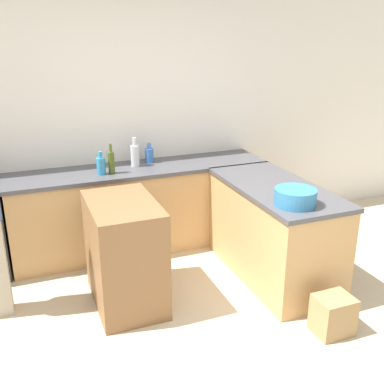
{
  "coord_description": "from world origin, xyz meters",
  "views": [
    {
      "loc": [
        -1.11,
        -2.26,
        2.17
      ],
      "look_at": [
        0.17,
        0.99,
        0.93
      ],
      "focal_mm": 42.0,
      "sensor_mm": 36.0,
      "label": 1
    }
  ],
  "objects_px": {
    "olive_oil_bottle": "(111,162)",
    "paper_bag": "(333,315)",
    "water_bottle_blue": "(149,155)",
    "dish_soap_bottle": "(101,165)",
    "island_table": "(125,253)",
    "vinegar_bottle_clear": "(135,155)",
    "mixing_bowl": "(295,197)"
  },
  "relations": [
    {
      "from": "olive_oil_bottle",
      "to": "paper_bag",
      "type": "relative_size",
      "value": 0.97
    },
    {
      "from": "water_bottle_blue",
      "to": "dish_soap_bottle",
      "type": "bearing_deg",
      "value": -156.94
    },
    {
      "from": "island_table",
      "to": "paper_bag",
      "type": "height_order",
      "value": "island_table"
    },
    {
      "from": "olive_oil_bottle",
      "to": "dish_soap_bottle",
      "type": "height_order",
      "value": "olive_oil_bottle"
    },
    {
      "from": "paper_bag",
      "to": "olive_oil_bottle",
      "type": "bearing_deg",
      "value": 123.94
    },
    {
      "from": "vinegar_bottle_clear",
      "to": "dish_soap_bottle",
      "type": "distance_m",
      "value": 0.41
    },
    {
      "from": "mixing_bowl",
      "to": "dish_soap_bottle",
      "type": "relative_size",
      "value": 1.48
    },
    {
      "from": "olive_oil_bottle",
      "to": "dish_soap_bottle",
      "type": "xyz_separation_m",
      "value": [
        -0.1,
        0.0,
        -0.03
      ]
    },
    {
      "from": "island_table",
      "to": "water_bottle_blue",
      "type": "distance_m",
      "value": 1.34
    },
    {
      "from": "dish_soap_bottle",
      "to": "water_bottle_blue",
      "type": "xyz_separation_m",
      "value": [
        0.55,
        0.23,
        -0.01
      ]
    },
    {
      "from": "vinegar_bottle_clear",
      "to": "water_bottle_blue",
      "type": "xyz_separation_m",
      "value": [
        0.17,
        0.08,
        -0.03
      ]
    },
    {
      "from": "olive_oil_bottle",
      "to": "paper_bag",
      "type": "distance_m",
      "value": 2.4
    },
    {
      "from": "olive_oil_bottle",
      "to": "water_bottle_blue",
      "type": "xyz_separation_m",
      "value": [
        0.45,
        0.24,
        -0.03
      ]
    },
    {
      "from": "mixing_bowl",
      "to": "olive_oil_bottle",
      "type": "height_order",
      "value": "olive_oil_bottle"
    },
    {
      "from": "vinegar_bottle_clear",
      "to": "paper_bag",
      "type": "relative_size",
      "value": 0.97
    },
    {
      "from": "paper_bag",
      "to": "water_bottle_blue",
      "type": "bearing_deg",
      "value": 110.96
    },
    {
      "from": "olive_oil_bottle",
      "to": "dish_soap_bottle",
      "type": "bearing_deg",
      "value": 178.23
    },
    {
      "from": "vinegar_bottle_clear",
      "to": "dish_soap_bottle",
      "type": "xyz_separation_m",
      "value": [
        -0.38,
        -0.16,
        -0.03
      ]
    },
    {
      "from": "mixing_bowl",
      "to": "dish_soap_bottle",
      "type": "distance_m",
      "value": 1.87
    },
    {
      "from": "island_table",
      "to": "vinegar_bottle_clear",
      "type": "distance_m",
      "value": 1.22
    },
    {
      "from": "island_table",
      "to": "vinegar_bottle_clear",
      "type": "bearing_deg",
      "value": 69.63
    },
    {
      "from": "olive_oil_bottle",
      "to": "water_bottle_blue",
      "type": "relative_size",
      "value": 1.42
    },
    {
      "from": "mixing_bowl",
      "to": "olive_oil_bottle",
      "type": "xyz_separation_m",
      "value": [
        -1.17,
        1.37,
        0.05
      ]
    },
    {
      "from": "water_bottle_blue",
      "to": "island_table",
      "type": "bearing_deg",
      "value": -116.62
    },
    {
      "from": "mixing_bowl",
      "to": "olive_oil_bottle",
      "type": "distance_m",
      "value": 1.81
    },
    {
      "from": "olive_oil_bottle",
      "to": "paper_bag",
      "type": "xyz_separation_m",
      "value": [
        1.25,
        -1.86,
        -0.85
      ]
    },
    {
      "from": "olive_oil_bottle",
      "to": "island_table",
      "type": "bearing_deg",
      "value": -96.86
    },
    {
      "from": "mixing_bowl",
      "to": "vinegar_bottle_clear",
      "type": "bearing_deg",
      "value": 120.23
    },
    {
      "from": "mixing_bowl",
      "to": "dish_soap_bottle",
      "type": "xyz_separation_m",
      "value": [
        -1.27,
        1.38,
        0.02
      ]
    },
    {
      "from": "mixing_bowl",
      "to": "island_table",
      "type": "bearing_deg",
      "value": 158.31
    },
    {
      "from": "dish_soap_bottle",
      "to": "mixing_bowl",
      "type": "bearing_deg",
      "value": -47.27
    },
    {
      "from": "water_bottle_blue",
      "to": "olive_oil_bottle",
      "type": "bearing_deg",
      "value": -152.15
    }
  ]
}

